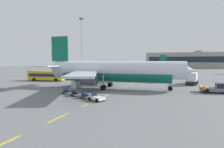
% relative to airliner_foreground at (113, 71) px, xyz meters
% --- Properties ---
extents(ground, '(400.00, 400.00, 0.00)m').
position_rel_airliner_foreground_xyz_m(ground, '(23.88, 14.70, -3.95)').
color(ground, slate).
extents(apron_paint_markings, '(8.00, 95.67, 0.01)m').
position_rel_airliner_foreground_xyz_m(apron_paint_markings, '(1.88, 12.67, -3.95)').
color(apron_paint_markings, yellow).
rests_on(apron_paint_markings, ground).
extents(airliner_foreground, '(34.81, 34.55, 12.20)m').
position_rel_airliner_foreground_xyz_m(airliner_foreground, '(0.00, 0.00, 0.00)').
color(airliner_foreground, silver).
rests_on(airliner_foreground, ground).
extents(pushback_tug, '(6.02, 3.23, 2.08)m').
position_rel_airliner_foreground_xyz_m(pushback_tug, '(21.37, 1.43, -3.05)').
color(pushback_tug, slate).
rests_on(pushback_tug, ground).
extents(airliner_far_center, '(27.03, 26.74, 9.47)m').
position_rel_airliner_foreground_xyz_m(airliner_far_center, '(-4.65, 61.67, -0.88)').
color(airliner_far_center, silver).
rests_on(airliner_far_center, ground).
extents(apron_shuttle_bus, '(12.24, 3.95, 3.00)m').
position_rel_airliner_foreground_xyz_m(apron_shuttle_bus, '(-25.47, 8.86, -2.20)').
color(apron_shuttle_bus, yellow).
rests_on(apron_shuttle_bus, ground).
extents(fuel_service_truck, '(3.45, 7.28, 3.14)m').
position_rel_airliner_foreground_xyz_m(fuel_service_truck, '(17.39, 14.13, -2.30)').
color(fuel_service_truck, black).
rests_on(fuel_service_truck, ground).
extents(baggage_train, '(11.05, 6.46, 1.14)m').
position_rel_airliner_foreground_xyz_m(baggage_train, '(-1.93, -11.53, -3.42)').
color(baggage_train, silver).
rests_on(baggage_train, ground).
extents(ground_crew_worker, '(0.34, 0.68, 1.69)m').
position_rel_airliner_foreground_xyz_m(ground_crew_worker, '(18.78, -1.16, -2.99)').
color(ground_crew_worker, '#191E38').
rests_on(ground_crew_worker, ground).
extents(uld_cargo_container, '(1.98, 1.95, 1.60)m').
position_rel_airliner_foreground_xyz_m(uld_cargo_container, '(-8.24, -2.24, -3.15)').
color(uld_cargo_container, '#B7BCC6').
rests_on(uld_cargo_container, ground).
extents(apron_light_mast_near, '(1.80, 1.80, 26.88)m').
position_rel_airliner_foreground_xyz_m(apron_light_mast_near, '(-30.90, 41.79, 12.61)').
color(apron_light_mast_near, slate).
rests_on(apron_light_mast_near, ground).
extents(terminal_satellite, '(69.40, 20.05, 15.56)m').
position_rel_airliner_foreground_xyz_m(terminal_satellite, '(19.03, 146.83, 3.05)').
color(terminal_satellite, '#9E998E').
rests_on(terminal_satellite, ground).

